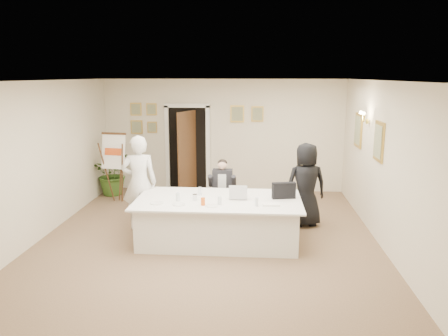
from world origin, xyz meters
TOP-DOWN VIEW (x-y plane):
  - floor at (0.00, 0.00)m, footprint 7.00×7.00m
  - ceiling at (0.00, 0.00)m, footprint 6.00×7.00m
  - wall_back at (0.00, 3.50)m, footprint 6.00×0.10m
  - wall_front at (0.00, -3.50)m, footprint 6.00×0.10m
  - wall_left at (-3.00, 0.00)m, footprint 0.10×7.00m
  - wall_right at (3.00, 0.00)m, footprint 0.10×7.00m
  - doorway at (-0.88, 3.32)m, footprint 1.14×0.86m
  - pictures_back_wall at (-0.80, 3.47)m, footprint 3.40×0.06m
  - pictures_right_wall at (2.97, 1.20)m, footprint 0.06×2.20m
  - wall_sconce at (2.90, 1.20)m, footprint 0.20×0.30m
  - conference_table at (0.19, -0.06)m, footprint 2.87×1.53m
  - seated_man at (0.17, 1.11)m, footprint 0.65×0.68m
  - flip_chart at (-2.36, 2.20)m, footprint 0.57×0.39m
  - standing_man at (-1.36, 0.50)m, footprint 0.74×0.57m
  - standing_woman at (1.80, 0.90)m, footprint 0.89×0.67m
  - potted_palm at (-2.64, 2.83)m, footprint 1.11×1.00m
  - laptop at (0.54, 0.02)m, footprint 0.32×0.35m
  - laptop_bag at (1.33, 0.07)m, footprint 0.42×0.19m
  - paper_stack at (1.10, -0.35)m, footprint 0.29×0.21m
  - plate_left at (-0.82, -0.41)m, footprint 0.28×0.28m
  - plate_mid at (-0.43, -0.46)m, footprint 0.23×0.23m
  - plate_near at (0.12, -0.50)m, footprint 0.22×0.22m
  - glass_a at (-0.49, -0.22)m, footprint 0.08×0.08m
  - glass_b at (0.24, -0.40)m, footprint 0.07×0.07m
  - glass_c at (0.85, -0.43)m, footprint 0.07×0.07m
  - glass_d at (-0.16, 0.18)m, footprint 0.07×0.07m
  - oj_glass at (-0.03, -0.45)m, footprint 0.08×0.08m
  - steel_jug at (-0.20, -0.18)m, footprint 0.10×0.10m

SIDE VIEW (x-z plane):
  - floor at x=0.00m, z-range 0.00..0.00m
  - conference_table at x=0.19m, z-range 0.01..0.78m
  - potted_palm at x=-2.64m, z-range 0.00..1.07m
  - seated_man at x=0.17m, z-range 0.00..1.26m
  - flip_chart at x=-2.36m, z-range -0.06..1.53m
  - plate_left at x=-0.82m, z-range 0.78..0.79m
  - plate_mid at x=-0.43m, z-range 0.78..0.79m
  - plate_near at x=0.12m, z-range 0.78..0.79m
  - paper_stack at x=1.10m, z-range 0.78..0.80m
  - standing_woman at x=1.80m, z-range 0.00..1.63m
  - steel_jug at x=-0.20m, z-range 0.78..0.89m
  - oj_glass at x=-0.03m, z-range 0.78..0.91m
  - glass_a at x=-0.49m, z-range 0.77..0.92m
  - glass_b at x=0.24m, z-range 0.77..0.92m
  - glass_c at x=0.85m, z-range 0.77..0.92m
  - glass_d at x=-0.16m, z-range 0.77..0.92m
  - standing_man at x=-1.36m, z-range 0.00..1.80m
  - laptop at x=0.54m, z-range 0.77..1.05m
  - laptop_bag at x=1.33m, z-range 0.77..1.06m
  - doorway at x=-0.88m, z-range -0.06..2.14m
  - wall_back at x=0.00m, z-range 0.00..2.80m
  - wall_front at x=0.00m, z-range 0.00..2.80m
  - wall_left at x=-3.00m, z-range 0.00..2.80m
  - wall_right at x=3.00m, z-range 0.00..2.80m
  - pictures_right_wall at x=2.97m, z-range 1.35..2.15m
  - pictures_back_wall at x=-0.80m, z-range 1.45..2.25m
  - wall_sconce at x=2.90m, z-range 1.98..2.22m
  - ceiling at x=0.00m, z-range 2.79..2.81m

